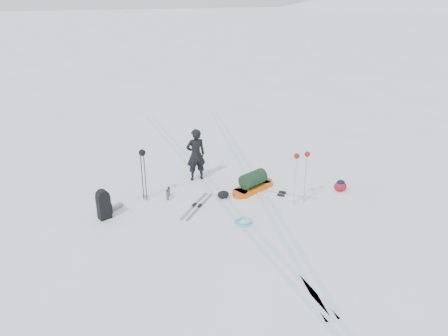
# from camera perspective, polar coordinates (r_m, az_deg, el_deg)

# --- Properties ---
(ground) EXTENTS (200.00, 200.00, 0.00)m
(ground) POSITION_cam_1_polar(r_m,az_deg,el_deg) (11.98, 0.18, -4.53)
(ground) COLOR white
(ground) RESTS_ON ground
(snow_hill_backdrop) EXTENTS (359.50, 192.00, 162.45)m
(snow_hill_backdrop) POSITION_cam_1_polar(r_m,az_deg,el_deg) (137.02, 14.35, -10.86)
(snow_hill_backdrop) COLOR white
(snow_hill_backdrop) RESTS_ON ground
(ski_tracks) EXTENTS (3.38, 17.97, 0.01)m
(ski_tracks) POSITION_cam_1_polar(r_m,az_deg,el_deg) (12.90, 1.54, -2.41)
(ski_tracks) COLOR silver
(ski_tracks) RESTS_ON ground
(skier) EXTENTS (0.60, 0.40, 1.61)m
(skier) POSITION_cam_1_polar(r_m,az_deg,el_deg) (13.08, -3.71, 1.74)
(skier) COLOR black
(skier) RESTS_ON ground
(pulk_sled) EXTENTS (1.54, 1.05, 0.58)m
(pulk_sled) POSITION_cam_1_polar(r_m,az_deg,el_deg) (12.60, 3.80, -2.00)
(pulk_sled) COLOR #E15C0D
(pulk_sled) RESTS_ON ground
(expedition_rucksack) EXTENTS (0.70, 0.76, 0.80)m
(expedition_rucksack) POSITION_cam_1_polar(r_m,az_deg,el_deg) (11.49, -15.27, -4.60)
(expedition_rucksack) COLOR black
(expedition_rucksack) RESTS_ON ground
(ski_poles_black) EXTENTS (0.20, 0.19, 1.49)m
(ski_poles_black) POSITION_cam_1_polar(r_m,az_deg,el_deg) (11.81, -10.60, 1.17)
(ski_poles_black) COLOR black
(ski_poles_black) RESTS_ON ground
(ski_poles_silver) EXTENTS (0.47, 0.18, 1.48)m
(ski_poles_silver) POSITION_cam_1_polar(r_m,az_deg,el_deg) (11.61, 10.10, 0.90)
(ski_poles_silver) COLOR silver
(ski_poles_silver) RESTS_ON ground
(touring_skis_grey) EXTENTS (1.22, 1.41, 0.06)m
(touring_skis_grey) POSITION_cam_1_polar(r_m,az_deg,el_deg) (11.80, -3.55, -4.96)
(touring_skis_grey) COLOR #92959A
(touring_skis_grey) RESTS_ON ground
(touring_skis_white) EXTENTS (1.74, 1.49, 0.07)m
(touring_skis_white) POSITION_cam_1_polar(r_m,az_deg,el_deg) (12.48, 7.54, -3.47)
(touring_skis_white) COLOR white
(touring_skis_white) RESTS_ON ground
(rope_coil) EXTENTS (0.54, 0.54, 0.06)m
(rope_coil) POSITION_cam_1_polar(r_m,az_deg,el_deg) (11.01, 2.58, -7.02)
(rope_coil) COLOR #5EB4E4
(rope_coil) RESTS_ON ground
(small_daypack) EXTENTS (0.48, 0.43, 0.33)m
(small_daypack) POSITION_cam_1_polar(r_m,az_deg,el_deg) (13.01, 14.96, -2.24)
(small_daypack) COLOR maroon
(small_daypack) RESTS_ON ground
(thermos_pair) EXTENTS (0.18, 0.31, 0.30)m
(thermos_pair) POSITION_cam_1_polar(r_m,az_deg,el_deg) (12.25, -7.30, -3.31)
(thermos_pair) COLOR #525459
(thermos_pair) RESTS_ON ground
(stuff_sack) EXTENTS (0.39, 0.34, 0.21)m
(stuff_sack) POSITION_cam_1_polar(r_m,az_deg,el_deg) (12.18, -0.10, -3.48)
(stuff_sack) COLOR black
(stuff_sack) RESTS_ON ground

